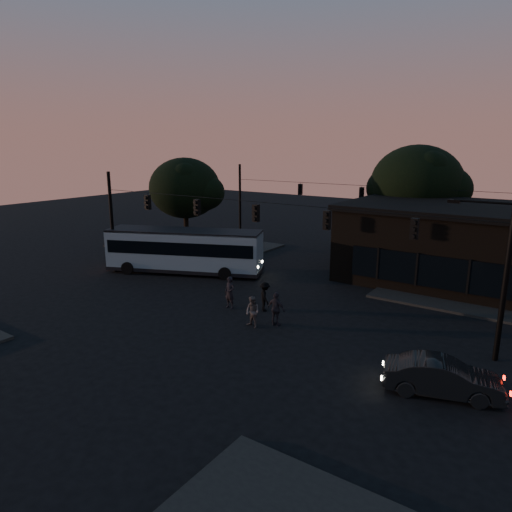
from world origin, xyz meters
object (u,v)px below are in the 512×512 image
Objects in this scene: building at (461,244)px; pedestrian_a at (230,293)px; pedestrian_d at (265,297)px; car at (442,377)px; bus at (184,249)px; pedestrian_b at (253,312)px; pedestrian_c at (276,309)px.

pedestrian_a is (-9.91, -13.37, -1.76)m from building.
pedestrian_a is at bearing 65.47° from pedestrian_d.
pedestrian_a reaches higher than pedestrian_d.
pedestrian_a reaches higher than car.
building is 16.71m from car.
building is 1.31× the size of bus.
pedestrian_c reaches higher than pedestrian_b.
pedestrian_b is at bearing -26.54° from pedestrian_a.
pedestrian_b is at bearing -52.75° from bus.
bus is 6.77× the size of pedestrian_d.
pedestrian_d is at bearing 53.70° from car.
bus is (-17.41, -9.18, -0.87)m from building.
pedestrian_c is at bearing 55.30° from pedestrian_b.
pedestrian_a is (7.51, -4.19, -0.89)m from bus.
bus is 10.11m from pedestrian_d.
pedestrian_d is (-0.81, 2.41, 0.02)m from pedestrian_b.
car is (20.11, -7.18, -1.12)m from bus.
building is at bearing 57.43° from pedestrian_a.
bus is 6.35× the size of pedestrian_c.
bus reaches higher than pedestrian_d.
bus is 8.64m from pedestrian_a.
bus is at bearing -19.39° from pedestrian_c.
pedestrian_b is (-7.13, -15.01, -1.87)m from building.
bus is at bearing -152.19° from building.
pedestrian_c is (11.18, -4.92, -0.91)m from bus.
bus is 6.18× the size of pedestrian_a.
building is at bearing -78.23° from pedestrian_d.
car is 9.21m from pedestrian_c.
bus is 11.86m from pedestrian_b.
car is at bearing 170.19° from pedestrian_c.
pedestrian_c is 1.07× the size of pedestrian_d.
car is at bearing -42.87° from bus.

